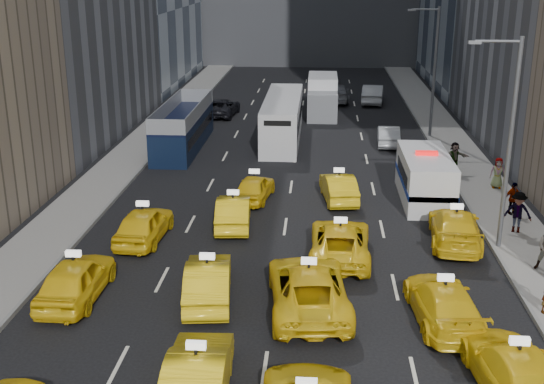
{
  "coord_description": "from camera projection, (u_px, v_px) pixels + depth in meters",
  "views": [
    {
      "loc": [
        1.5,
        -15.71,
        11.66
      ],
      "look_at": [
        -0.56,
        13.07,
        2.0
      ],
      "focal_mm": 45.0,
      "sensor_mm": 36.0,
      "label": 1
    }
  ],
  "objects": [
    {
      "name": "streetlight_near",
      "position": [
        508.0,
        138.0,
        27.83
      ],
      "size": [
        2.15,
        0.22,
        9.0
      ],
      "color": "#595B60",
      "rests_on": "ground"
    },
    {
      "name": "misc_car_1",
      "position": [
        222.0,
        107.0,
        55.01
      ],
      "size": [
        2.67,
        5.11,
        1.37
      ],
      "primitive_type": "imported",
      "rotation": [
        0.0,
        0.0,
        3.06
      ],
      "color": "black",
      "rests_on": "ground"
    },
    {
      "name": "taxi_13",
      "position": [
        233.0,
        211.0,
        31.76
      ],
      "size": [
        1.88,
        4.49,
        1.44
      ],
      "primitive_type": "imported",
      "rotation": [
        0.0,
        0.0,
        3.22
      ],
      "color": "yellow",
      "rests_on": "ground"
    },
    {
      "name": "nypd_van",
      "position": [
        425.0,
        178.0,
        35.09
      ],
      "size": [
        2.72,
        6.24,
        2.62
      ],
      "rotation": [
        0.0,
        0.0,
        -0.06
      ],
      "color": "silver",
      "rests_on": "ground"
    },
    {
      "name": "streetlight_far",
      "position": [
        433.0,
        68.0,
        46.75
      ],
      "size": [
        2.15,
        0.22,
        9.0
      ],
      "color": "#595B60",
      "rests_on": "ground"
    },
    {
      "name": "misc_car_0",
      "position": [
        388.0,
        135.0,
        46.04
      ],
      "size": [
        1.63,
        4.14,
        1.34
      ],
      "primitive_type": "imported",
      "rotation": [
        0.0,
        0.0,
        3.09
      ],
      "color": "#B8BCC1",
      "rests_on": "ground"
    },
    {
      "name": "taxi_15",
      "position": [
        455.0,
        227.0,
        29.75
      ],
      "size": [
        2.63,
        5.36,
        1.5
      ],
      "primitive_type": "imported",
      "rotation": [
        0.0,
        0.0,
        3.04
      ],
      "color": "yellow",
      "rests_on": "ground"
    },
    {
      "name": "city_bus",
      "position": [
        283.0,
        119.0,
        47.3
      ],
      "size": [
        3.52,
        11.67,
        2.97
      ],
      "rotation": [
        0.0,
        0.0,
        -0.1
      ],
      "color": "silver",
      "rests_on": "ground"
    },
    {
      "name": "pedestrian_3",
      "position": [
        513.0,
        198.0,
        32.84
      ],
      "size": [
        1.03,
        0.77,
        1.6
      ],
      "primitive_type": "imported",
      "rotation": [
        0.0,
        0.0,
        0.42
      ],
      "color": "gray",
      "rests_on": "sidewalk_east"
    },
    {
      "name": "taxi_14",
      "position": [
        340.0,
        241.0,
        28.27
      ],
      "size": [
        2.59,
        5.35,
        1.47
      ],
      "primitive_type": "imported",
      "rotation": [
        0.0,
        0.0,
        3.11
      ],
      "color": "yellow",
      "rests_on": "ground"
    },
    {
      "name": "taxi_17",
      "position": [
        339.0,
        187.0,
        35.23
      ],
      "size": [
        2.07,
        4.46,
        1.42
      ],
      "primitive_type": "imported",
      "rotation": [
        0.0,
        0.0,
        3.28
      ],
      "color": "yellow",
      "rests_on": "ground"
    },
    {
      "name": "misc_car_3",
      "position": [
        282.0,
        98.0,
        58.94
      ],
      "size": [
        2.02,
        4.28,
        1.42
      ],
      "primitive_type": "imported",
      "rotation": [
        0.0,
        0.0,
        3.23
      ],
      "color": "black",
      "rests_on": "ground"
    },
    {
      "name": "misc_car_4",
      "position": [
        373.0,
        94.0,
        59.92
      ],
      "size": [
        2.3,
        5.2,
        1.66
      ],
      "primitive_type": "imported",
      "rotation": [
        0.0,
        0.0,
        3.03
      ],
      "color": "#979A9E",
      "rests_on": "ground"
    },
    {
      "name": "taxi_5",
      "position": [
        197.0,
        377.0,
        18.88
      ],
      "size": [
        1.91,
        4.88,
        1.58
      ],
      "primitive_type": "imported",
      "rotation": [
        0.0,
        0.0,
        3.19
      ],
      "color": "yellow",
      "rests_on": "ground"
    },
    {
      "name": "taxi_16",
      "position": [
        254.0,
        188.0,
        35.3
      ],
      "size": [
        2.1,
        4.09,
        1.33
      ],
      "primitive_type": "imported",
      "rotation": [
        0.0,
        0.0,
        3.0
      ],
      "color": "yellow",
      "rests_on": "ground"
    },
    {
      "name": "misc_car_2",
      "position": [
        337.0,
        93.0,
        60.57
      ],
      "size": [
        2.23,
        5.42,
        1.57
      ],
      "primitive_type": "imported",
      "rotation": [
        0.0,
        0.0,
        3.14
      ],
      "color": "gray",
      "rests_on": "ground"
    },
    {
      "name": "sidewalk_west",
      "position": [
        129.0,
        158.0,
        42.99
      ],
      "size": [
        3.0,
        90.0,
        0.15
      ],
      "primitive_type": "cube",
      "color": "gray",
      "rests_on": "ground"
    },
    {
      "name": "pedestrian_2",
      "position": [
        518.0,
        212.0,
        30.58
      ],
      "size": [
        1.32,
        0.84,
        1.89
      ],
      "primitive_type": "imported",
      "rotation": [
        0.0,
        0.0,
        -0.29
      ],
      "color": "gray",
      "rests_on": "sidewalk_east"
    },
    {
      "name": "curb_west",
      "position": [
        151.0,
        158.0,
        42.89
      ],
      "size": [
        0.15,
        90.0,
        0.18
      ],
      "primitive_type": "cube",
      "color": "slate",
      "rests_on": "ground"
    },
    {
      "name": "taxi_10",
      "position": [
        308.0,
        288.0,
        24.08
      ],
      "size": [
        3.26,
        6.06,
        1.62
      ],
      "primitive_type": "imported",
      "rotation": [
        0.0,
        0.0,
        3.24
      ],
      "color": "yellow",
      "rests_on": "ground"
    },
    {
      "name": "taxi_7",
      "position": [
        516.0,
        371.0,
        19.25
      ],
      "size": [
        2.6,
        5.34,
        1.5
      ],
      "primitive_type": "imported",
      "rotation": [
        0.0,
        0.0,
        3.24
      ],
      "color": "yellow",
      "rests_on": "ground"
    },
    {
      "name": "pedestrian_5",
      "position": [
        454.0,
        158.0,
        39.31
      ],
      "size": [
        1.76,
        1.02,
        1.82
      ],
      "primitive_type": "imported",
      "rotation": [
        0.0,
        0.0,
        0.34
      ],
      "color": "gray",
      "rests_on": "sidewalk_east"
    },
    {
      "name": "taxi_9",
      "position": [
        208.0,
        281.0,
        24.7
      ],
      "size": [
        2.13,
        4.75,
        1.51
      ],
      "primitive_type": "imported",
      "rotation": [
        0.0,
        0.0,
        3.26
      ],
      "color": "yellow",
      "rests_on": "ground"
    },
    {
      "name": "double_decker",
      "position": [
        183.0,
        126.0,
        45.14
      ],
      "size": [
        3.14,
        10.5,
        3.01
      ],
      "rotation": [
        0.0,
        0.0,
        0.08
      ],
      "color": "black",
      "rests_on": "ground"
    },
    {
      "name": "sidewalk_east",
      "position": [
        466.0,
        164.0,
        41.57
      ],
      "size": [
        3.0,
        90.0,
        0.15
      ],
      "primitive_type": "cube",
      "color": "gray",
      "rests_on": "ground"
    },
    {
      "name": "taxi_12",
      "position": [
        144.0,
        224.0,
        30.06
      ],
      "size": [
        2.04,
        4.55,
        1.52
      ],
      "primitive_type": "imported",
      "rotation": [
        0.0,
        0.0,
        3.08
      ],
      "color": "yellow",
      "rests_on": "ground"
    },
    {
      "name": "box_truck",
      "position": [
        322.0,
        96.0,
        55.04
      ],
      "size": [
        2.82,
        6.94,
        3.1
      ],
      "rotation": [
        0.0,
        0.0,
        0.07
      ],
      "color": "white",
      "rests_on": "ground"
    },
    {
      "name": "curb_east",
      "position": [
        442.0,
        163.0,
        41.67
      ],
      "size": [
        0.15,
        90.0,
        0.18
      ],
      "primitive_type": "cube",
      "color": "slate",
      "rests_on": "ground"
    },
    {
      "name": "pedestrian_4",
      "position": [
        498.0,
        173.0,
        36.71
      ],
      "size": [
        0.87,
        0.55,
        1.67
      ],
      "primitive_type": "imported",
      "rotation": [
        0.0,
        0.0,
        -0.14
      ],
      "color": "gray",
      "rests_on": "sidewalk_east"
    },
    {
      "name": "taxi_11",
      "position": [
        444.0,
        303.0,
        23.18
      ],
      "size": [
        2.43,
        5.12,
        1.44
      ],
      "primitive_type": "imported",
      "rotation": [
        0.0,
        0.0,
        3.23
      ],
      "color": "yellow",
      "rests_on": "ground"
    },
    {
      "name": "taxi_8",
      "position": [
        76.0,
        279.0,
        24.77
      ],
      "size": [
        1.93,
        4.66,
        1.58
      ],
      "primitive_type": "imported",
      "rotation": [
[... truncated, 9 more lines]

